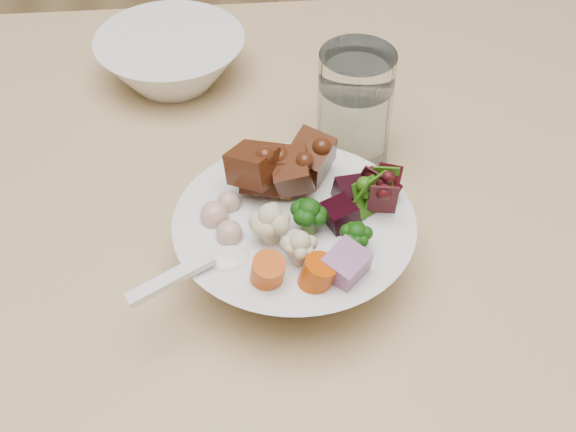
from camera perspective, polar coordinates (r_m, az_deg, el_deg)
The scene contains 6 objects.
dining_table at distance 0.81m, azimuth 12.07°, elevation -4.70°, with size 1.61×1.00×0.72m.
chair_far at distance 1.44m, azimuth 8.72°, elevation 13.02°, with size 0.47×0.47×0.90m.
food_bowl at distance 0.68m, azimuth 0.55°, elevation -1.75°, with size 0.20×0.20×0.11m.
soup_spoon at distance 0.63m, azimuth -5.32°, elevation -3.46°, with size 0.11×0.05×0.02m.
water_glass at distance 0.78m, azimuth 4.73°, elevation 7.25°, with size 0.07×0.07×0.12m.
side_bowl at distance 0.92m, azimuth -8.28°, elevation 10.94°, with size 0.17×0.17×0.06m, color white, non-canonical shape.
Camera 1 is at (-0.05, -0.37, 1.25)m, focal length 50.00 mm.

